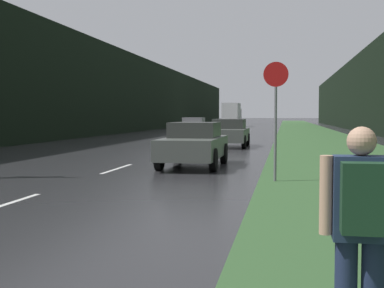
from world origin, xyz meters
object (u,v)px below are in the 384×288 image
object	(u,v)px
hitchhiker_with_backpack	(361,226)
delivery_truck	(232,114)
stop_sign	(276,110)
car_oncoming	(194,126)
car_passing_near	(194,144)
car_passing_far	(229,133)

from	to	relation	value
hitchhiker_with_backpack	delivery_truck	xyz separation A→B (m)	(-8.00, 72.68, 0.84)
stop_sign	car_oncoming	world-z (taller)	stop_sign
car_passing_near	car_oncoming	distance (m)	27.17
car_passing_far	car_oncoming	world-z (taller)	car_oncoming
car_passing_far	car_oncoming	distance (m)	16.34
stop_sign	hitchhiker_with_backpack	xyz separation A→B (m)	(0.76, -9.85, -0.88)
delivery_truck	hitchhiker_with_backpack	bearing A→B (deg)	-83.72
car_passing_near	delivery_truck	xyz separation A→B (m)	(-4.55, 59.24, 1.03)
stop_sign	delivery_truck	world-z (taller)	delivery_truck
stop_sign	hitchhiker_with_backpack	size ratio (longest dim) A/B	1.88
car_passing_near	car_passing_far	bearing A→B (deg)	-90.00
car_passing_far	delivery_truck	distance (m)	48.38
car_oncoming	delivery_truck	size ratio (longest dim) A/B	0.55
hitchhiker_with_backpack	stop_sign	bearing A→B (deg)	94.95
stop_sign	car_oncoming	xyz separation A→B (m)	(-7.25, 30.37, -1.07)
stop_sign	car_passing_near	size ratio (longest dim) A/B	0.67
hitchhiker_with_backpack	delivery_truck	distance (m)	73.12
car_passing_far	hitchhiker_with_backpack	bearing A→B (deg)	98.01
car_passing_far	stop_sign	bearing A→B (deg)	100.41
delivery_truck	car_passing_near	bearing A→B (deg)	-85.61
car_passing_near	delivery_truck	size ratio (longest dim) A/B	0.59
stop_sign	car_passing_near	world-z (taller)	stop_sign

